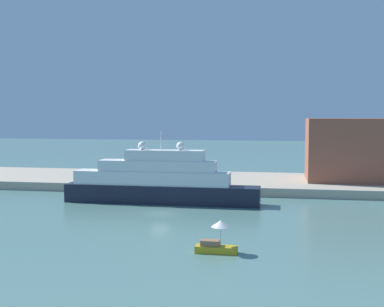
{
  "coord_description": "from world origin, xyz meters",
  "views": [
    {
      "loc": [
        16.0,
        -64.46,
        13.19
      ],
      "look_at": [
        3.32,
        6.0,
        7.73
      ],
      "focal_mm": 46.54,
      "sensor_mm": 36.0,
      "label": 1
    }
  ],
  "objects_px": {
    "large_yacht": "(159,182)",
    "parked_car": "(136,174)",
    "small_motorboat": "(217,240)",
    "person_figure": "(156,180)",
    "harbor_building": "(346,149)",
    "mooring_bollard": "(200,184)"
  },
  "relations": [
    {
      "from": "large_yacht",
      "to": "parked_car",
      "type": "bearing_deg",
      "value": 116.71
    },
    {
      "from": "small_motorboat",
      "to": "person_figure",
      "type": "bearing_deg",
      "value": 112.91
    },
    {
      "from": "person_figure",
      "to": "parked_car",
      "type": "bearing_deg",
      "value": 127.81
    },
    {
      "from": "harbor_building",
      "to": "mooring_bollard",
      "type": "distance_m",
      "value": 28.09
    },
    {
      "from": "large_yacht",
      "to": "small_motorboat",
      "type": "height_order",
      "value": "large_yacht"
    },
    {
      "from": "large_yacht",
      "to": "harbor_building",
      "type": "bearing_deg",
      "value": 35.15
    },
    {
      "from": "small_motorboat",
      "to": "mooring_bollard",
      "type": "xyz_separation_m",
      "value": [
        -7.41,
        34.97,
        0.58
      ]
    },
    {
      "from": "parked_car",
      "to": "person_figure",
      "type": "relative_size",
      "value": 2.51
    },
    {
      "from": "mooring_bollard",
      "to": "small_motorboat",
      "type": "bearing_deg",
      "value": -78.04
    },
    {
      "from": "parked_car",
      "to": "small_motorboat",
      "type": "bearing_deg",
      "value": -64.08
    },
    {
      "from": "small_motorboat",
      "to": "person_figure",
      "type": "distance_m",
      "value": 38.53
    },
    {
      "from": "small_motorboat",
      "to": "parked_car",
      "type": "height_order",
      "value": "small_motorboat"
    },
    {
      "from": "large_yacht",
      "to": "harbor_building",
      "type": "xyz_separation_m",
      "value": [
        29.77,
        20.96,
        3.88
      ]
    },
    {
      "from": "mooring_bollard",
      "to": "harbor_building",
      "type": "bearing_deg",
      "value": 24.96
    },
    {
      "from": "parked_car",
      "to": "mooring_bollard",
      "type": "bearing_deg",
      "value": -31.28
    },
    {
      "from": "parked_car",
      "to": "mooring_bollard",
      "type": "xyz_separation_m",
      "value": [
        13.6,
        -8.27,
        -0.35
      ]
    },
    {
      "from": "large_yacht",
      "to": "harbor_building",
      "type": "relative_size",
      "value": 2.11
    },
    {
      "from": "small_motorboat",
      "to": "harbor_building",
      "type": "relative_size",
      "value": 0.29
    },
    {
      "from": "person_figure",
      "to": "mooring_bollard",
      "type": "xyz_separation_m",
      "value": [
        7.58,
        -0.51,
        -0.42
      ]
    },
    {
      "from": "harbor_building",
      "to": "person_figure",
      "type": "bearing_deg",
      "value": -161.14
    },
    {
      "from": "parked_car",
      "to": "mooring_bollard",
      "type": "distance_m",
      "value": 15.92
    },
    {
      "from": "large_yacht",
      "to": "parked_car",
      "type": "relative_size",
      "value": 7.39
    }
  ]
}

